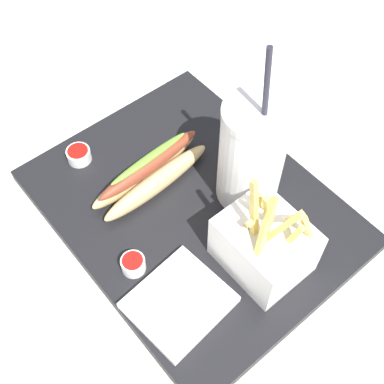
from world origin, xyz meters
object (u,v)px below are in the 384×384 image
object	(u,v)px
ketchup_cup_1	(133,264)
ketchup_cup_2	(79,154)
soda_cup	(252,155)
hot_dog_1	(151,173)
fries_basket	(264,245)
napkin_stack	(179,302)

from	to	relation	value
ketchup_cup_1	ketchup_cup_2	distance (m)	0.20
soda_cup	hot_dog_1	world-z (taller)	soda_cup
fries_basket	napkin_stack	world-z (taller)	fries_basket
fries_basket	napkin_stack	size ratio (longest dim) A/B	1.42
hot_dog_1	ketchup_cup_1	xyz separation A→B (m)	(0.09, -0.10, -0.01)
fries_basket	napkin_stack	distance (m)	0.13
soda_cup	ketchup_cup_2	bearing A→B (deg)	-143.08
hot_dog_1	ketchup_cup_1	bearing A→B (deg)	-46.85
fries_basket	ketchup_cup_1	distance (m)	0.17
ketchup_cup_1	ketchup_cup_2	size ratio (longest dim) A/B	0.89
napkin_stack	soda_cup	bearing A→B (deg)	111.58
soda_cup	hot_dog_1	bearing A→B (deg)	-135.64
soda_cup	ketchup_cup_1	size ratio (longest dim) A/B	8.25
hot_dog_1	fries_basket	bearing A→B (deg)	10.36
fries_basket	hot_dog_1	size ratio (longest dim) A/B	0.85
ketchup_cup_1	napkin_stack	bearing A→B (deg)	10.43
soda_cup	hot_dog_1	size ratio (longest dim) A/B	1.37
hot_dog_1	ketchup_cup_2	world-z (taller)	hot_dog_1
ketchup_cup_2	ketchup_cup_1	bearing A→B (deg)	-12.50
fries_basket	ketchup_cup_1	bearing A→B (deg)	-125.81
hot_dog_1	napkin_stack	bearing A→B (deg)	-26.83
soda_cup	ketchup_cup_1	xyz separation A→B (m)	(-0.00, -0.19, -0.07)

